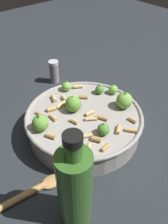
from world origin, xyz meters
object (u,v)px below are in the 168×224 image
at_px(wooden_spoon, 23,196).
at_px(olive_oil_bottle, 75,187).
at_px(cooking_pan, 84,121).
at_px(pepper_shaker, 54,72).

bearing_deg(wooden_spoon, olive_oil_bottle, -147.64).
height_order(cooking_pan, wooden_spoon, cooking_pan).
bearing_deg(wooden_spoon, pepper_shaker, -43.98).
bearing_deg(olive_oil_bottle, pepper_shaker, -30.65).
distance_m(cooking_pan, pepper_shaker, 0.29).
distance_m(pepper_shaker, olive_oil_bottle, 0.53).
distance_m(cooking_pan, wooden_spoon, 0.26).
relative_size(cooking_pan, wooden_spoon, 1.47).
distance_m(pepper_shaker, wooden_spoon, 0.49).
xyz_separation_m(pepper_shaker, wooden_spoon, (-0.35, 0.34, -0.04)).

